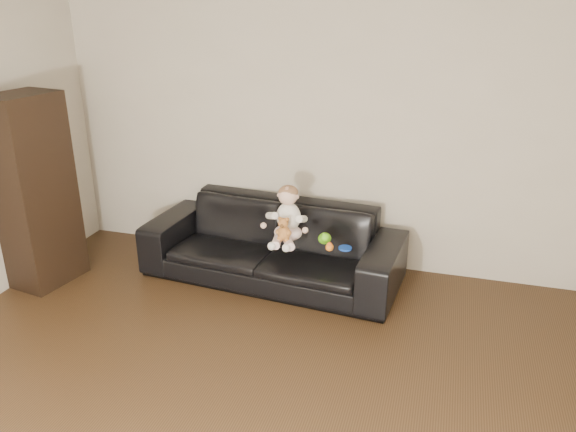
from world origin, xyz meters
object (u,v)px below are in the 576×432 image
(baby, at_px, (288,217))
(toy_green, at_px, (325,238))
(sofa, at_px, (272,243))
(toy_rattle, at_px, (330,247))
(teddy_bear, at_px, (284,229))
(toy_blue_disc, at_px, (345,248))
(cabinet, at_px, (35,192))

(baby, xyz_separation_m, toy_green, (0.32, 0.02, -0.17))
(sofa, distance_m, toy_rattle, 0.64)
(teddy_bear, xyz_separation_m, toy_blue_disc, (0.50, 0.11, -0.16))
(toy_blue_disc, bearing_deg, cabinet, -170.12)
(sofa, distance_m, baby, 0.39)
(teddy_bear, xyz_separation_m, toy_green, (0.31, 0.17, -0.12))
(baby, distance_m, toy_green, 0.36)
(sofa, xyz_separation_m, toy_rattle, (0.58, -0.24, 0.14))
(sofa, xyz_separation_m, teddy_bear, (0.19, -0.27, 0.27))
(toy_rattle, bearing_deg, baby, 164.13)
(toy_rattle, bearing_deg, teddy_bear, -174.60)
(sofa, xyz_separation_m, toy_green, (0.50, -0.10, 0.15))
(cabinet, relative_size, toy_green, 12.43)
(baby, bearing_deg, teddy_bear, -104.53)
(sofa, relative_size, toy_rattle, 33.42)
(sofa, bearing_deg, teddy_bear, -49.85)
(sofa, bearing_deg, baby, -29.24)
(toy_green, bearing_deg, toy_blue_disc, -17.87)
(sofa, bearing_deg, toy_rattle, -17.18)
(baby, bearing_deg, toy_blue_disc, -22.49)
(teddy_bear, relative_size, toy_green, 1.55)
(cabinet, bearing_deg, teddy_bear, 18.70)
(teddy_bear, bearing_deg, sofa, 114.49)
(toy_blue_disc, bearing_deg, toy_rattle, -147.14)
(toy_rattle, bearing_deg, toy_blue_disc, 32.86)
(sofa, distance_m, teddy_bear, 0.43)
(baby, bearing_deg, toy_rattle, -34.24)
(toy_green, xyz_separation_m, toy_rattle, (0.07, -0.14, -0.01))
(sofa, height_order, cabinet, cabinet)
(toy_blue_disc, bearing_deg, baby, 175.88)
(sofa, xyz_separation_m, toy_blue_disc, (0.69, -0.16, 0.11))
(toy_green, distance_m, toy_rattle, 0.16)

